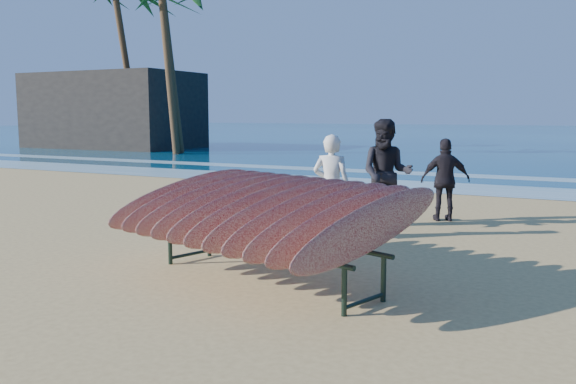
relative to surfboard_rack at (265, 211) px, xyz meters
name	(u,v)px	position (x,y,z in m)	size (l,w,h in m)	color
ground	(259,276)	(-0.16, 0.13, -0.84)	(120.00, 120.00, 0.00)	tan
ocean	(551,135)	(-0.16, 55.13, -0.83)	(160.00, 160.00, 0.00)	navy
foam_near	(442,187)	(-0.16, 10.13, -0.83)	(160.00, 160.00, 0.00)	white
foam_far	(466,176)	(-0.16, 13.63, -0.83)	(160.00, 160.00, 0.00)	white
surfboard_rack	(265,211)	(0.00, 0.00, 0.00)	(3.76, 3.29, 1.32)	black
person_white	(331,187)	(-0.26, 2.67, -0.01)	(0.60, 0.40, 1.66)	silver
person_dark_a	(386,174)	(0.23, 3.95, 0.10)	(0.92, 0.71, 1.89)	black
person_dark_b	(445,180)	(1.00, 5.08, -0.08)	(0.89, 0.37, 1.53)	black
building	(113,111)	(-21.50, 20.97, 1.28)	(9.56, 5.31, 4.25)	#2D2823
palm_mid	(170,2)	(-14.78, 17.66, 6.30)	(5.20, 5.20, 8.00)	brown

